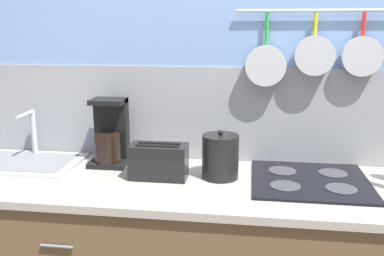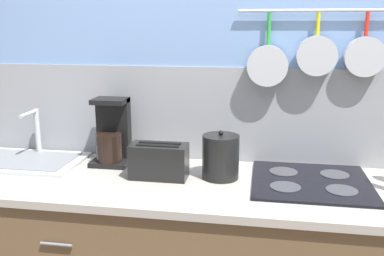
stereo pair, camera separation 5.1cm
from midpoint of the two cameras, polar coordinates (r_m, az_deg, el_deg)
name	(u,v)px [view 1 (the left image)]	position (r m, az deg, el deg)	size (l,w,h in m)	color
wall_back	(236,87)	(2.23, 5.20, 5.43)	(7.20, 0.14, 2.60)	#7293C6
countertop	(230,187)	(1.97, 4.34, -7.85)	(2.81, 0.67, 0.03)	#A59E93
sink_basin	(23,160)	(2.39, -22.18, -4.02)	(0.58, 0.38, 0.26)	#B7BABF
coffee_maker	(110,137)	(2.23, -11.53, -1.24)	(0.19, 0.18, 0.34)	black
toaster	(159,161)	(2.01, -5.21, -4.45)	(0.28, 0.13, 0.17)	black
kettle	(220,156)	(2.00, 3.05, -3.81)	(0.17, 0.17, 0.23)	black
cooktop	(310,181)	(2.04, 14.77, -6.79)	(0.53, 0.50, 0.01)	black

